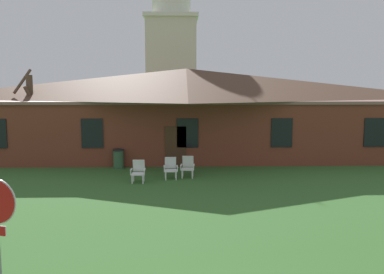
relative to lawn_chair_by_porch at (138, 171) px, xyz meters
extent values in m
cube|color=brown|center=(2.20, 8.27, 1.10)|extent=(24.25, 10.00, 3.20)
cube|color=#835E55|center=(2.20, 8.27, 2.78)|extent=(24.74, 10.20, 0.16)
pyramid|color=#4C3323|center=(2.20, 8.27, 3.79)|extent=(25.22, 10.40, 1.85)
cube|color=black|center=(-2.65, 3.24, 1.26)|extent=(1.10, 0.06, 1.50)
cube|color=black|center=(2.20, 3.24, 1.26)|extent=(1.10, 0.06, 1.50)
cube|color=black|center=(7.05, 3.24, 1.26)|extent=(1.10, 0.06, 1.50)
cube|color=black|center=(11.90, 3.24, 1.26)|extent=(1.10, 0.06, 1.50)
cube|color=#422819|center=(1.58, 3.24, 0.55)|extent=(1.10, 0.06, 2.10)
cube|color=beige|center=(0.94, 23.78, 4.77)|extent=(4.80, 4.80, 10.54)
cube|color=silver|center=(0.94, 23.78, 10.22)|extent=(5.18, 5.18, 0.36)
cylinder|color=silver|center=(0.94, 23.78, 11.50)|extent=(3.80, 3.80, 2.20)
cube|color=white|center=(0.22, -0.35, -0.32)|extent=(0.05, 0.05, 0.36)
cube|color=white|center=(-0.24, -0.34, -0.32)|extent=(0.05, 0.05, 0.36)
cube|color=white|center=(0.23, 0.09, -0.32)|extent=(0.05, 0.05, 0.36)
cube|color=white|center=(-0.23, 0.10, -0.32)|extent=(0.05, 0.05, 0.36)
cube|color=white|center=(0.00, -0.12, -0.11)|extent=(0.55, 0.53, 0.05)
cube|color=white|center=(0.00, 0.19, 0.19)|extent=(0.52, 0.20, 0.54)
cube|color=white|center=(0.29, -0.15, 0.08)|extent=(0.07, 0.47, 0.03)
cube|color=white|center=(0.28, -0.31, -0.03)|extent=(0.04, 0.04, 0.22)
cube|color=white|center=(-0.29, -0.14, 0.08)|extent=(0.07, 0.47, 0.03)
cube|color=white|center=(-0.30, -0.30, -0.03)|extent=(0.04, 0.04, 0.22)
cube|color=white|center=(1.64, 0.31, -0.32)|extent=(0.05, 0.05, 0.36)
cube|color=white|center=(1.18, 0.28, -0.32)|extent=(0.05, 0.05, 0.36)
cube|color=white|center=(1.61, 0.75, -0.32)|extent=(0.05, 0.05, 0.36)
cube|color=white|center=(1.15, 0.72, -0.32)|extent=(0.05, 0.05, 0.36)
cube|color=white|center=(1.39, 0.51, -0.11)|extent=(0.57, 0.55, 0.05)
cube|color=white|center=(1.37, 0.83, 0.19)|extent=(0.52, 0.22, 0.54)
cube|color=white|center=(1.68, 0.51, 0.08)|extent=(0.09, 0.47, 0.03)
cube|color=white|center=(1.70, 0.35, -0.03)|extent=(0.04, 0.04, 0.22)
cube|color=white|center=(1.11, 0.48, 0.08)|extent=(0.09, 0.47, 0.03)
cube|color=white|center=(1.12, 0.32, -0.03)|extent=(0.04, 0.04, 0.22)
cube|color=silver|center=(2.36, 0.57, -0.32)|extent=(0.05, 0.05, 0.36)
cube|color=silver|center=(1.91, 0.61, -0.32)|extent=(0.05, 0.05, 0.36)
cube|color=silver|center=(2.40, 1.01, -0.32)|extent=(0.05, 0.05, 0.36)
cube|color=silver|center=(1.94, 1.05, -0.32)|extent=(0.05, 0.05, 0.36)
cube|color=silver|center=(2.15, 0.81, -0.11)|extent=(0.58, 0.56, 0.05)
cube|color=silver|center=(2.18, 1.12, 0.19)|extent=(0.53, 0.23, 0.54)
cube|color=silver|center=(2.44, 0.76, 0.08)|extent=(0.10, 0.47, 0.03)
cube|color=silver|center=(2.43, 0.60, -0.03)|extent=(0.04, 0.04, 0.22)
cube|color=silver|center=(1.86, 0.81, 0.08)|extent=(0.10, 0.47, 0.03)
cube|color=silver|center=(1.85, 0.65, -0.03)|extent=(0.04, 0.04, 0.22)
cylinder|color=brown|center=(-6.65, 5.86, 1.88)|extent=(0.36, 0.36, 4.75)
cylinder|color=brown|center=(-6.43, 5.55, 2.84)|extent=(0.83, 0.65, 1.61)
cylinder|color=brown|center=(-6.84, 6.21, 2.80)|extent=(0.89, 0.58, 1.09)
cylinder|color=brown|center=(-7.15, 6.16, 3.90)|extent=(0.80, 1.18, 1.43)
cylinder|color=#335638|center=(-1.31, 2.97, -0.05)|extent=(0.52, 0.52, 0.90)
cylinder|color=black|center=(-1.31, 2.97, 0.44)|extent=(0.56, 0.56, 0.08)
camera|label=1|loc=(1.86, -17.37, 3.71)|focal=38.00mm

